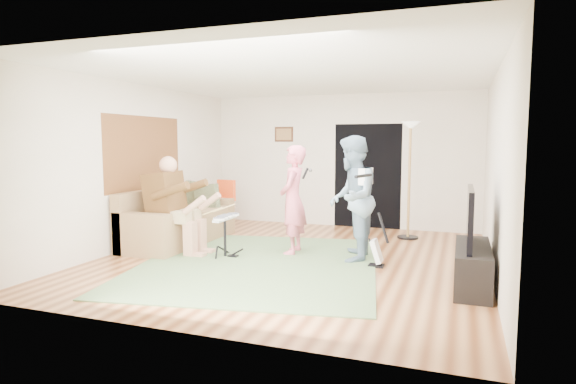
{
  "coord_description": "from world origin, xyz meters",
  "views": [
    {
      "loc": [
        2.33,
        -6.67,
        1.75
      ],
      "look_at": [
        -0.19,
        0.3,
        0.97
      ],
      "focal_mm": 30.0,
      "sensor_mm": 36.0,
      "label": 1
    }
  ],
  "objects_px": {
    "drum_kit": "(225,238)",
    "singer": "(293,200)",
    "television": "(470,217)",
    "guitarist": "(352,198)",
    "dining_chair": "(222,212)",
    "guitar_spare": "(377,251)",
    "tv_cabinet": "(472,267)",
    "torchiere_lamp": "(410,159)",
    "sofa": "(175,225)"
  },
  "relations": [
    {
      "from": "guitar_spare",
      "to": "torchiere_lamp",
      "type": "relative_size",
      "value": 0.37
    },
    {
      "from": "torchiere_lamp",
      "to": "television",
      "type": "xyz_separation_m",
      "value": [
        0.99,
        -2.75,
        -0.59
      ]
    },
    {
      "from": "guitar_spare",
      "to": "tv_cabinet",
      "type": "height_order",
      "value": "guitar_spare"
    },
    {
      "from": "guitar_spare",
      "to": "torchiere_lamp",
      "type": "height_order",
      "value": "torchiere_lamp"
    },
    {
      "from": "dining_chair",
      "to": "guitarist",
      "type": "bearing_deg",
      "value": -17.78
    },
    {
      "from": "guitarist",
      "to": "dining_chair",
      "type": "bearing_deg",
      "value": -123.67
    },
    {
      "from": "sofa",
      "to": "guitarist",
      "type": "distance_m",
      "value": 3.2
    },
    {
      "from": "sofa",
      "to": "singer",
      "type": "relative_size",
      "value": 1.38
    },
    {
      "from": "singer",
      "to": "tv_cabinet",
      "type": "xyz_separation_m",
      "value": [
        2.61,
        -0.93,
        -0.6
      ]
    },
    {
      "from": "drum_kit",
      "to": "singer",
      "type": "bearing_deg",
      "value": 32.69
    },
    {
      "from": "drum_kit",
      "to": "television",
      "type": "xyz_separation_m",
      "value": [
        3.45,
        -0.35,
        0.57
      ]
    },
    {
      "from": "dining_chair",
      "to": "tv_cabinet",
      "type": "distance_m",
      "value": 5.14
    },
    {
      "from": "torchiere_lamp",
      "to": "singer",
      "type": "bearing_deg",
      "value": -130.72
    },
    {
      "from": "sofa",
      "to": "television",
      "type": "xyz_separation_m",
      "value": [
        4.75,
        -1.0,
        0.54
      ]
    },
    {
      "from": "guitar_spare",
      "to": "dining_chair",
      "type": "relative_size",
      "value": 0.78
    },
    {
      "from": "singer",
      "to": "tv_cabinet",
      "type": "relative_size",
      "value": 1.21
    },
    {
      "from": "singer",
      "to": "torchiere_lamp",
      "type": "height_order",
      "value": "torchiere_lamp"
    },
    {
      "from": "singer",
      "to": "dining_chair",
      "type": "xyz_separation_m",
      "value": [
        -1.98,
        1.4,
        -0.49
      ]
    },
    {
      "from": "singer",
      "to": "television",
      "type": "relative_size",
      "value": 1.44
    },
    {
      "from": "tv_cabinet",
      "to": "guitarist",
      "type": "bearing_deg",
      "value": 153.38
    },
    {
      "from": "drum_kit",
      "to": "sofa",
      "type": "bearing_deg",
      "value": 153.51
    },
    {
      "from": "drum_kit",
      "to": "tv_cabinet",
      "type": "height_order",
      "value": "drum_kit"
    },
    {
      "from": "singer",
      "to": "guitar_spare",
      "type": "relative_size",
      "value": 2.19
    },
    {
      "from": "guitarist",
      "to": "guitar_spare",
      "type": "xyz_separation_m",
      "value": [
        0.43,
        -0.27,
        -0.7
      ]
    },
    {
      "from": "dining_chair",
      "to": "sofa",
      "type": "bearing_deg",
      "value": -90.05
    },
    {
      "from": "singer",
      "to": "television",
      "type": "xyz_separation_m",
      "value": [
        2.56,
        -0.93,
        0.0
      ]
    },
    {
      "from": "guitar_spare",
      "to": "dining_chair",
      "type": "xyz_separation_m",
      "value": [
        -3.35,
        1.76,
        0.13
      ]
    },
    {
      "from": "guitarist",
      "to": "dining_chair",
      "type": "relative_size",
      "value": 1.86
    },
    {
      "from": "sofa",
      "to": "guitar_spare",
      "type": "distance_m",
      "value": 3.6
    },
    {
      "from": "guitar_spare",
      "to": "singer",
      "type": "bearing_deg",
      "value": 165.24
    },
    {
      "from": "guitar_spare",
      "to": "drum_kit",
      "type": "bearing_deg",
      "value": -174.72
    },
    {
      "from": "television",
      "to": "guitar_spare",
      "type": "bearing_deg",
      "value": 154.55
    },
    {
      "from": "drum_kit",
      "to": "singer",
      "type": "height_order",
      "value": "singer"
    },
    {
      "from": "sofa",
      "to": "television",
      "type": "relative_size",
      "value": 1.99
    },
    {
      "from": "singer",
      "to": "dining_chair",
      "type": "distance_m",
      "value": 2.47
    },
    {
      "from": "drum_kit",
      "to": "dining_chair",
      "type": "xyz_separation_m",
      "value": [
        -1.09,
        1.97,
        0.07
      ]
    },
    {
      "from": "guitar_spare",
      "to": "television",
      "type": "xyz_separation_m",
      "value": [
        1.18,
        -0.56,
        0.63
      ]
    },
    {
      "from": "singer",
      "to": "tv_cabinet",
      "type": "distance_m",
      "value": 2.83
    },
    {
      "from": "sofa",
      "to": "television",
      "type": "bearing_deg",
      "value": -11.93
    },
    {
      "from": "singer",
      "to": "guitarist",
      "type": "xyz_separation_m",
      "value": [
        0.95,
        -0.09,
        0.07
      ]
    },
    {
      "from": "guitar_spare",
      "to": "tv_cabinet",
      "type": "relative_size",
      "value": 0.55
    },
    {
      "from": "television",
      "to": "guitarist",
      "type": "bearing_deg",
      "value": 152.67
    },
    {
      "from": "singer",
      "to": "television",
      "type": "bearing_deg",
      "value": 64.37
    },
    {
      "from": "dining_chair",
      "to": "singer",
      "type": "bearing_deg",
      "value": -26.02
    },
    {
      "from": "guitarist",
      "to": "tv_cabinet",
      "type": "distance_m",
      "value": 1.98
    },
    {
      "from": "torchiere_lamp",
      "to": "television",
      "type": "height_order",
      "value": "torchiere_lamp"
    },
    {
      "from": "guitar_spare",
      "to": "dining_chair",
      "type": "distance_m",
      "value": 3.79
    },
    {
      "from": "singer",
      "to": "television",
      "type": "height_order",
      "value": "singer"
    },
    {
      "from": "drum_kit",
      "to": "television",
      "type": "distance_m",
      "value": 3.51
    },
    {
      "from": "tv_cabinet",
      "to": "guitar_spare",
      "type": "bearing_deg",
      "value": 155.45
    }
  ]
}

